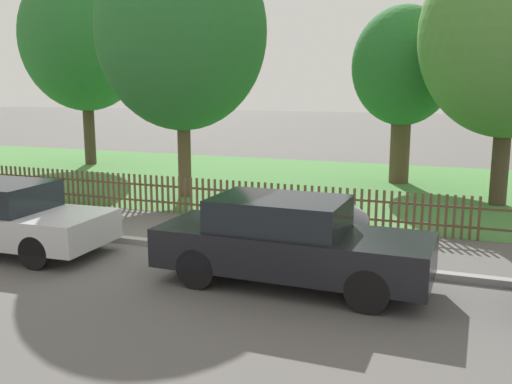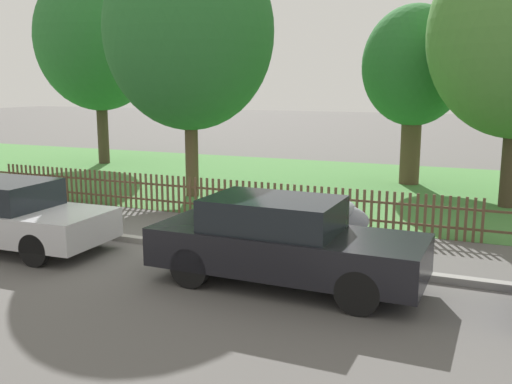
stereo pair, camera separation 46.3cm
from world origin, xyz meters
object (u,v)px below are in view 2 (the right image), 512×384
(parked_car_navy_estate, at_px, (8,214))
(tree_behind_motorcycle, at_px, (189,32))
(parked_car_red_compact, at_px, (283,241))
(tree_nearest_kerb, at_px, (98,39))
(tree_mid_park, at_px, (414,68))
(covered_motorcycle, at_px, (324,218))

(parked_car_navy_estate, bearing_deg, tree_behind_motorcycle, 81.99)
(parked_car_red_compact, bearing_deg, parked_car_navy_estate, -177.88)
(parked_car_red_compact, bearing_deg, tree_nearest_kerb, 138.70)
(parked_car_red_compact, bearing_deg, tree_behind_motorcycle, 130.83)
(parked_car_red_compact, height_order, tree_nearest_kerb, tree_nearest_kerb)
(tree_behind_motorcycle, height_order, tree_mid_park, tree_behind_motorcycle)
(parked_car_navy_estate, height_order, tree_nearest_kerb, tree_nearest_kerb)
(covered_motorcycle, relative_size, tree_nearest_kerb, 0.25)
(parked_car_navy_estate, xyz_separation_m, tree_behind_motorcycle, (0.65, 6.35, 4.05))
(parked_car_navy_estate, xyz_separation_m, tree_nearest_kerb, (-6.38, 11.18, 4.43))
(parked_car_navy_estate, bearing_deg, parked_car_red_compact, -0.72)
(parked_car_navy_estate, height_order, covered_motorcycle, parked_car_navy_estate)
(covered_motorcycle, height_order, tree_mid_park, tree_mid_park)
(parked_car_red_compact, bearing_deg, tree_mid_park, 88.55)
(parked_car_red_compact, relative_size, tree_behind_motorcycle, 0.60)
(parked_car_red_compact, distance_m, covered_motorcycle, 2.51)
(parked_car_red_compact, xyz_separation_m, tree_mid_park, (0.41, 10.93, 3.08))
(covered_motorcycle, bearing_deg, tree_mid_park, 83.78)
(covered_motorcycle, xyz_separation_m, tree_nearest_kerb, (-12.21, 8.53, 4.53))
(parked_car_navy_estate, distance_m, parked_car_red_compact, 5.88)
(tree_behind_motorcycle, distance_m, tree_mid_park, 7.42)
(covered_motorcycle, xyz_separation_m, tree_mid_park, (0.45, 8.42, 3.23))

